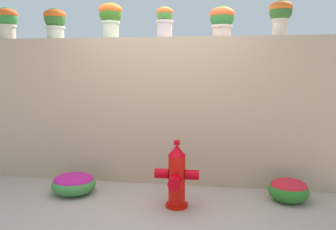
% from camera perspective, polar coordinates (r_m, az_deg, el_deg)
% --- Properties ---
extents(ground_plane, '(24.00, 24.00, 0.00)m').
position_cam_1_polar(ground_plane, '(3.78, -3.35, -17.01)').
color(ground_plane, '#A69285').
extents(stone_wall, '(5.38, 0.37, 2.02)m').
position_cam_1_polar(stone_wall, '(4.55, -0.71, 0.71)').
color(stone_wall, tan).
rests_on(stone_wall, ground).
extents(potted_plant_0, '(0.31, 0.31, 0.47)m').
position_cam_1_polar(potted_plant_0, '(5.44, -26.63, 14.85)').
color(potted_plant_0, beige).
rests_on(potted_plant_0, stone_wall).
extents(potted_plant_1, '(0.31, 0.31, 0.43)m').
position_cam_1_polar(potted_plant_1, '(5.05, -19.37, 15.47)').
color(potted_plant_1, beige).
rests_on(potted_plant_1, stone_wall).
extents(potted_plant_2, '(0.33, 0.33, 0.49)m').
position_cam_1_polar(potted_plant_2, '(4.75, -10.13, 16.88)').
color(potted_plant_2, beige).
rests_on(potted_plant_2, stone_wall).
extents(potted_plant_3, '(0.24, 0.24, 0.41)m').
position_cam_1_polar(potted_plant_3, '(4.55, -0.58, 16.54)').
color(potted_plant_3, beige).
rests_on(potted_plant_3, stone_wall).
extents(potted_plant_4, '(0.33, 0.33, 0.41)m').
position_cam_1_polar(potted_plant_4, '(4.54, 9.52, 16.40)').
color(potted_plant_4, beige).
rests_on(potted_plant_4, stone_wall).
extents(potted_plant_5, '(0.30, 0.30, 0.46)m').
position_cam_1_polar(potted_plant_5, '(4.60, 19.31, 16.64)').
color(potted_plant_5, beige).
rests_on(potted_plant_5, stone_wall).
extents(fire_hydrant, '(0.51, 0.41, 0.80)m').
position_cam_1_polar(fire_hydrant, '(3.80, 1.54, -10.96)').
color(fire_hydrant, red).
rests_on(fire_hydrant, ground).
extents(flower_bush_left, '(0.48, 0.43, 0.29)m').
position_cam_1_polar(flower_bush_left, '(4.29, 20.56, -12.20)').
color(flower_bush_left, '#296D22').
rests_on(flower_bush_left, ground).
extents(flower_bush_right, '(0.57, 0.51, 0.28)m').
position_cam_1_polar(flower_bush_right, '(4.43, -16.36, -11.45)').
color(flower_bush_right, '#3A8038').
rests_on(flower_bush_right, ground).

